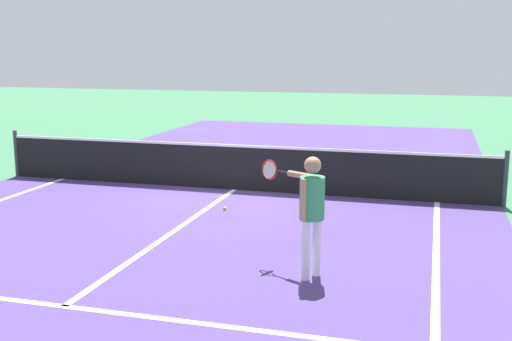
# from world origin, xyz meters

# --- Properties ---
(ground_plane) EXTENTS (60.00, 60.00, 0.00)m
(ground_plane) POSITION_xyz_m (0.00, 0.00, 0.00)
(ground_plane) COLOR #38724C
(court_surface_inbounds) EXTENTS (10.62, 24.40, 0.00)m
(court_surface_inbounds) POSITION_xyz_m (0.00, 0.00, 0.00)
(court_surface_inbounds) COLOR #4C387A
(court_surface_inbounds) RESTS_ON ground_plane
(line_sideline_right) EXTENTS (0.10, 11.89, 0.01)m
(line_sideline_right) POSITION_xyz_m (4.11, -5.95, 0.00)
(line_sideline_right) COLOR white
(line_sideline_right) RESTS_ON ground_plane
(line_service_near) EXTENTS (8.22, 0.10, 0.01)m
(line_service_near) POSITION_xyz_m (0.00, -6.40, 0.00)
(line_service_near) COLOR white
(line_service_near) RESTS_ON ground_plane
(line_center_service) EXTENTS (0.10, 6.40, 0.01)m
(line_center_service) POSITION_xyz_m (0.00, -3.20, 0.00)
(line_center_service) COLOR white
(line_center_service) RESTS_ON ground_plane
(net) EXTENTS (10.72, 0.09, 1.07)m
(net) POSITION_xyz_m (0.00, 0.00, 0.49)
(net) COLOR #33383D
(net) RESTS_ON ground_plane
(player_near) EXTENTS (0.99, 0.86, 1.59)m
(player_near) POSITION_xyz_m (2.52, -4.68, 0.98)
(player_near) COLOR white
(player_near) RESTS_ON ground_plane
(tennis_ball_near_net) EXTENTS (0.07, 0.07, 0.07)m
(tennis_ball_near_net) POSITION_xyz_m (0.35, -1.68, 0.03)
(tennis_ball_near_net) COLOR #CCE033
(tennis_ball_near_net) RESTS_ON ground_plane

